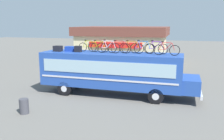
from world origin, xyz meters
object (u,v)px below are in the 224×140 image
object	(u,v)px
bus	(113,70)
rooftop_bicycle_5	(131,48)
luggage_bag_3	(78,49)
rooftop_bicycle_3	(108,47)
rooftop_bicycle_8	(167,50)
rooftop_bicycle_4	(119,48)
rooftop_bicycle_2	(98,47)
rooftop_bicycle_7	(156,48)
rooftop_bicycle_6	(143,48)
rooftop_bicycle_1	(89,47)
luggage_bag_1	(58,49)
luggage_bag_2	(70,49)
trash_bin	(24,106)

from	to	relation	value
bus	rooftop_bicycle_5	world-z (taller)	rooftop_bicycle_5
luggage_bag_3	rooftop_bicycle_3	distance (m)	2.37
rooftop_bicycle_5	rooftop_bicycle_8	size ratio (longest dim) A/B	1.03
rooftop_bicycle_3	rooftop_bicycle_4	distance (m)	0.76
luggage_bag_3	rooftop_bicycle_8	world-z (taller)	rooftop_bicycle_8
rooftop_bicycle_2	rooftop_bicycle_7	world-z (taller)	rooftop_bicycle_7
rooftop_bicycle_2	rooftop_bicycle_6	size ratio (longest dim) A/B	0.93
luggage_bag_3	rooftop_bicycle_1	size ratio (longest dim) A/B	0.30
rooftop_bicycle_8	luggage_bag_1	bearing A→B (deg)	-179.80
bus	rooftop_bicycle_1	distance (m)	2.66
rooftop_bicycle_7	rooftop_bicycle_8	bearing A→B (deg)	-37.84
luggage_bag_1	rooftop_bicycle_8	xyz separation A→B (m)	(8.19, 0.03, 0.18)
luggage_bag_1	rooftop_bicycle_6	size ratio (longest dim) A/B	0.33
luggage_bag_3	rooftop_bicycle_5	world-z (taller)	rooftop_bicycle_5
luggage_bag_2	rooftop_bicycle_8	size ratio (longest dim) A/B	0.43
rooftop_bicycle_3	rooftop_bicycle_5	world-z (taller)	rooftop_bicycle_3
rooftop_bicycle_3	rooftop_bicycle_4	size ratio (longest dim) A/B	1.00
rooftop_bicycle_7	rooftop_bicycle_5	bearing A→B (deg)	-171.35
bus	luggage_bag_3	world-z (taller)	luggage_bag_3
rooftop_bicycle_1	rooftop_bicycle_6	bearing A→B (deg)	0.05
bus	rooftop_bicycle_8	size ratio (longest dim) A/B	6.65
rooftop_bicycle_2	rooftop_bicycle_8	bearing A→B (deg)	-5.45
rooftop_bicycle_7	rooftop_bicycle_3	bearing A→B (deg)	-171.80
luggage_bag_1	rooftop_bicycle_6	bearing A→B (deg)	5.16
rooftop_bicycle_4	luggage_bag_3	bearing A→B (deg)	-175.46
rooftop_bicycle_4	rooftop_bicycle_7	bearing A→B (deg)	7.50
bus	rooftop_bicycle_2	distance (m)	2.09
luggage_bag_1	rooftop_bicycle_4	size ratio (longest dim) A/B	0.34
rooftop_bicycle_5	luggage_bag_1	bearing A→B (deg)	-176.23
luggage_bag_1	rooftop_bicycle_1	distance (m)	2.41
trash_bin	rooftop_bicycle_8	bearing A→B (deg)	32.42
luggage_bag_1	trash_bin	distance (m)	5.76
rooftop_bicycle_4	rooftop_bicycle_5	world-z (taller)	rooftop_bicycle_5
luggage_bag_3	luggage_bag_1	bearing A→B (deg)	-178.48
rooftop_bicycle_6	rooftop_bicycle_8	bearing A→B (deg)	-17.85
luggage_bag_2	rooftop_bicycle_2	xyz separation A→B (m)	(2.25, 0.16, 0.19)
rooftop_bicycle_2	luggage_bag_1	bearing A→B (deg)	-170.79
luggage_bag_3	trash_bin	world-z (taller)	luggage_bag_3
rooftop_bicycle_6	bus	bearing A→B (deg)	-170.18
rooftop_bicycle_1	trash_bin	size ratio (longest dim) A/B	1.83
rooftop_bicycle_1	rooftop_bicycle_3	xyz separation A→B (m)	(1.71, -0.43, 0.03)
rooftop_bicycle_5	trash_bin	distance (m)	8.15
luggage_bag_1	bus	bearing A→B (deg)	2.94
rooftop_bicycle_6	luggage_bag_2	bearing A→B (deg)	-177.60
rooftop_bicycle_1	trash_bin	distance (m)	6.63
bus	rooftop_bicycle_1	size ratio (longest dim) A/B	7.05
bus	rooftop_bicycle_6	xyz separation A→B (m)	(2.07, 0.36, 1.68)
rooftop_bicycle_1	rooftop_bicycle_5	bearing A→B (deg)	-3.48
luggage_bag_2	trash_bin	distance (m)	6.06
luggage_bag_1	rooftop_bicycle_1	world-z (taller)	rooftop_bicycle_1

